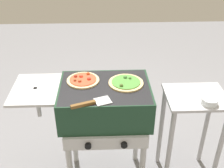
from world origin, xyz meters
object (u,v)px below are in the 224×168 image
object	(u,v)px
pizza_pepperoni	(83,80)
pizza_veggie	(126,83)
grill	(103,104)
prep_table	(192,121)
spatula	(91,103)
topping_bowl_near	(210,101)

from	to	relation	value
pizza_pepperoni	pizza_veggie	bearing A→B (deg)	-9.28
pizza_pepperoni	grill	bearing A→B (deg)	-32.11
grill	prep_table	bearing A→B (deg)	0.37
grill	prep_table	distance (m)	0.70
spatula	topping_bowl_near	bearing A→B (deg)	7.07
pizza_veggie	topping_bowl_near	size ratio (longest dim) A/B	2.18
pizza_veggie	prep_table	xyz separation A→B (m)	(0.51, -0.03, -0.34)
topping_bowl_near	spatula	bearing A→B (deg)	-172.93
spatula	prep_table	xyz separation A→B (m)	(0.75, 0.21, -0.34)
pizza_pepperoni	prep_table	world-z (taller)	pizza_pepperoni
prep_table	topping_bowl_near	distance (m)	0.28
pizza_pepperoni	pizza_veggie	size ratio (longest dim) A/B	0.95
topping_bowl_near	grill	bearing A→B (deg)	172.08
grill	pizza_veggie	world-z (taller)	pizza_veggie
spatula	prep_table	bearing A→B (deg)	15.36
pizza_veggie	spatula	world-z (taller)	pizza_veggie
grill	pizza_veggie	distance (m)	0.23
prep_table	spatula	bearing A→B (deg)	-164.64
pizza_veggie	spatula	xyz separation A→B (m)	(-0.24, -0.24, -0.00)
grill	prep_table	xyz separation A→B (m)	(0.67, 0.00, -0.19)
topping_bowl_near	pizza_veggie	bearing A→B (deg)	166.08
prep_table	topping_bowl_near	world-z (taller)	topping_bowl_near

